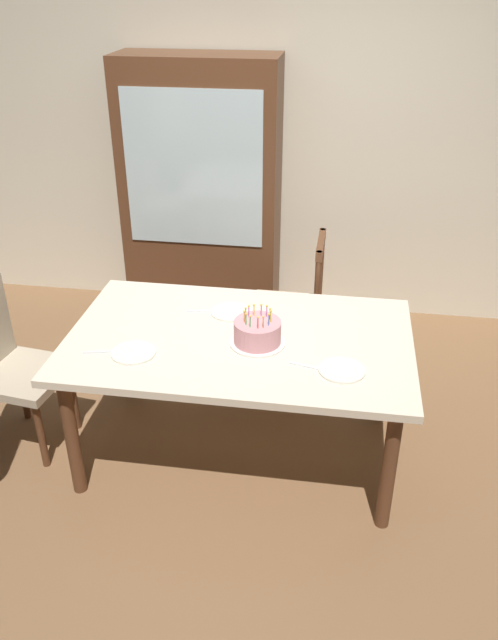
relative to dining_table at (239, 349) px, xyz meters
The scene contains 13 objects.
ground 0.67m from the dining_table, ahead, with size 6.40×6.40×0.00m, color brown.
back_wall 1.96m from the dining_table, 90.00° to the left, with size 6.40×0.10×2.60m, color beige.
dining_table is the anchor object (origin of this frame).
birthday_cake 0.18m from the dining_table, 29.24° to the right, with size 0.28×0.28×0.19m.
plate_near_celebrant 0.55m from the dining_table, 153.38° to the right, with size 0.22×0.22×0.01m, color silver.
plate_far_side 0.27m from the dining_table, 109.94° to the left, with size 0.22×0.22×0.01m, color silver.
plate_near_guest 0.58m from the dining_table, 24.67° to the right, with size 0.22×0.22×0.01m, color silver.
fork_near_celebrant 0.69m from the dining_table, 158.55° to the right, with size 0.18×0.02×0.01m, color silver.
fork_far_side 0.35m from the dining_table, 136.95° to the left, with size 0.18×0.02×0.01m, color silver.
fork_near_guest 0.44m from the dining_table, 32.11° to the right, with size 0.18×0.02×0.01m, color silver.
chair_spindle_back 0.90m from the dining_table, 77.48° to the left, with size 0.44×0.44×0.95m.
chair_upholstered 1.27m from the dining_table, behind, with size 0.50×0.49×0.95m.
china_cabinet 1.67m from the dining_table, 108.83° to the left, with size 1.10×0.45×1.90m.
Camera 1 is at (0.47, -2.75, 2.40)m, focal length 35.75 mm.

